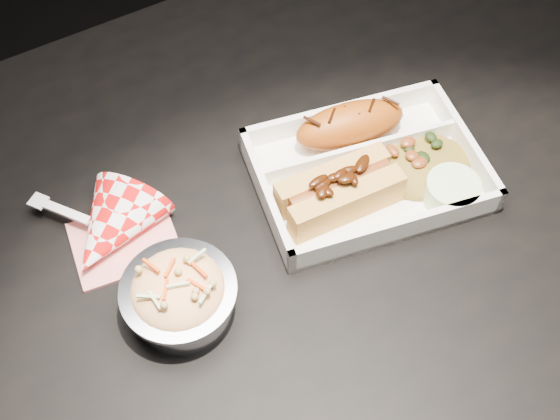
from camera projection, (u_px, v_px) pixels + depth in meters
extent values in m
cube|color=black|center=(278.00, 226.00, 0.79)|extent=(1.20, 0.80, 0.03)
cylinder|color=black|center=(424.00, 87.00, 1.43)|extent=(0.05, 0.05, 0.72)
cube|color=white|center=(366.00, 178.00, 0.81)|extent=(0.28, 0.23, 0.01)
cube|color=white|center=(340.00, 116.00, 0.84)|extent=(0.25, 0.06, 0.04)
cube|color=white|center=(398.00, 231.00, 0.75)|extent=(0.25, 0.06, 0.04)
cube|color=white|center=(266.00, 198.00, 0.77)|extent=(0.05, 0.18, 0.04)
cube|color=white|center=(464.00, 144.00, 0.82)|extent=(0.05, 0.18, 0.04)
cube|color=white|center=(359.00, 155.00, 0.81)|extent=(0.23, 0.05, 0.03)
ellipsoid|color=#9D470F|center=(350.00, 125.00, 0.81)|extent=(0.14, 0.08, 0.05)
cube|color=gold|center=(347.00, 204.00, 0.76)|extent=(0.14, 0.03, 0.04)
cube|color=gold|center=(332.00, 181.00, 0.77)|extent=(0.14, 0.03, 0.04)
cylinder|color=brown|center=(340.00, 187.00, 0.76)|extent=(0.12, 0.03, 0.03)
ellipsoid|color=olive|center=(424.00, 160.00, 0.80)|extent=(0.13, 0.12, 0.03)
cylinder|color=beige|center=(452.00, 192.00, 0.77)|extent=(0.06, 0.06, 0.03)
cylinder|color=silver|center=(181.00, 300.00, 0.70)|extent=(0.10, 0.10, 0.04)
cylinder|color=silver|center=(178.00, 290.00, 0.68)|extent=(0.12, 0.12, 0.01)
ellipsoid|color=beige|center=(178.00, 290.00, 0.68)|extent=(0.09, 0.09, 0.04)
cube|color=red|center=(124.00, 241.00, 0.76)|extent=(0.12, 0.11, 0.00)
cone|color=red|center=(109.00, 231.00, 0.75)|extent=(0.15, 0.15, 0.10)
cube|color=white|center=(65.00, 212.00, 0.76)|extent=(0.04, 0.05, 0.00)
cube|color=white|center=(38.00, 201.00, 0.77)|extent=(0.03, 0.03, 0.00)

